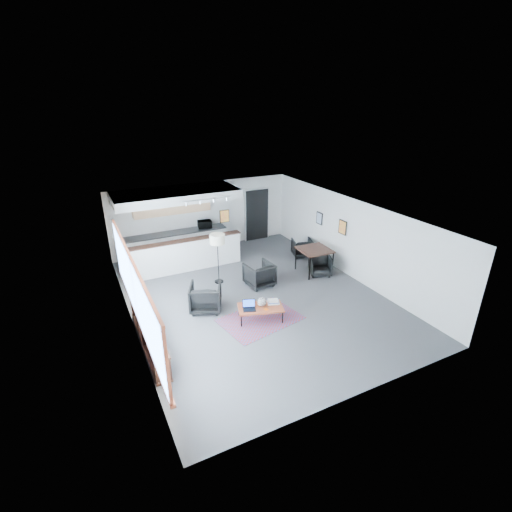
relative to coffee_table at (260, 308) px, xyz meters
name	(u,v)px	position (x,y,z in m)	size (l,w,h in m)	color
room	(254,257)	(0.39, 1.17, 0.94)	(7.02, 9.02, 2.62)	#49494C
window	(135,292)	(-3.07, 0.27, 1.10)	(0.10, 5.95, 1.66)	#8CBFFF
console	(149,335)	(-2.91, 0.12, -0.03)	(0.35, 3.00, 0.80)	#341B12
kitchenette	(178,224)	(-0.80, 4.88, 1.02)	(4.20, 1.96, 2.60)	white
doorway	(257,214)	(2.69, 5.59, 0.72)	(1.10, 0.12, 2.15)	black
track_light	(207,200)	(-0.20, 3.37, 2.17)	(1.60, 0.07, 0.15)	silver
wall_art_lower	(343,227)	(3.86, 1.57, 1.19)	(0.03, 0.38, 0.48)	black
wall_art_upper	(319,218)	(3.86, 2.87, 1.14)	(0.03, 0.34, 0.44)	black
kilim_rug	(260,319)	(0.00, 0.00, -0.35)	(2.29, 1.77, 0.01)	#5E3149
coffee_table	(260,308)	(0.00, 0.00, 0.00)	(1.32, 0.97, 0.39)	brown
laptop	(249,306)	(-0.31, 0.06, 0.10)	(0.41, 0.37, 0.24)	black
ceramic_pot	(262,302)	(0.06, 0.03, 0.15)	(0.25, 0.25, 0.25)	gray
book_stack	(273,302)	(0.40, 0.02, 0.07)	(0.39, 0.35, 0.10)	silver
coaster	(266,309)	(0.08, -0.18, 0.03)	(0.13, 0.13, 0.01)	#E5590C
armchair_left	(206,296)	(-1.13, 1.14, 0.07)	(0.84, 0.79, 0.87)	black
armchair_right	(259,273)	(0.88, 1.78, 0.05)	(0.80, 0.75, 0.82)	black
floor_lamp	(217,241)	(-0.19, 2.56, 1.07)	(0.61, 0.61, 1.64)	black
dining_table	(315,251)	(2.97, 1.81, 0.42)	(1.05, 1.05, 0.85)	#341B12
dining_chair_near	(320,266)	(3.06, 1.56, -0.05)	(0.60, 0.56, 0.61)	black
dining_chair_far	(302,248)	(3.39, 3.18, -0.05)	(0.59, 0.56, 0.61)	black
microwave	(205,223)	(0.34, 5.32, 0.74)	(0.51, 0.28, 0.34)	black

